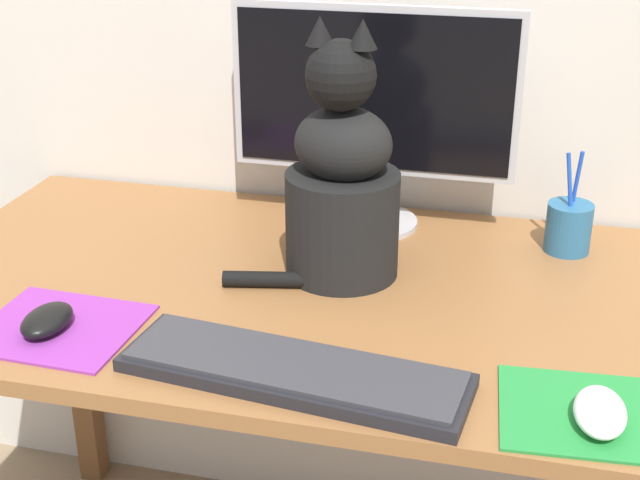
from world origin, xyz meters
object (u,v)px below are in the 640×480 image
Objects in this scene: cat at (342,185)px; pen_cup at (569,227)px; computer_mouse_left at (47,320)px; keyboard at (293,371)px; monitor at (372,106)px; computer_mouse_right at (600,412)px.

cat is 0.41m from pen_cup.
cat reaches higher than computer_mouse_left.
computer_mouse_left is at bearing -147.19° from pen_cup.
computer_mouse_left is at bearing -178.61° from keyboard.
keyboard is 0.37m from computer_mouse_left.
cat is at bearing 97.82° from keyboard.
cat is (-0.01, -0.21, -0.07)m from monitor.
monitor is at bearing 125.54° from computer_mouse_right.
computer_mouse_right reaches higher than keyboard.
cat is (-0.39, 0.33, 0.13)m from computer_mouse_right.
pen_cup reaches higher than computer_mouse_right.
keyboard is 4.84× the size of computer_mouse_left.
keyboard is 4.40× the size of computer_mouse_right.
keyboard is 1.15× the size of cat.
computer_mouse_left is 0.91× the size of computer_mouse_right.
pen_cup is (0.35, -0.03, -0.18)m from monitor.
computer_mouse_right is at bearing -86.01° from pen_cup.
monitor is 1.22× the size of cat.
computer_mouse_right is 0.53m from cat.
monitor is 5.12× the size of computer_mouse_left.
computer_mouse_left is at bearing -133.34° from cat.
computer_mouse_left is at bearing 176.77° from computer_mouse_right.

